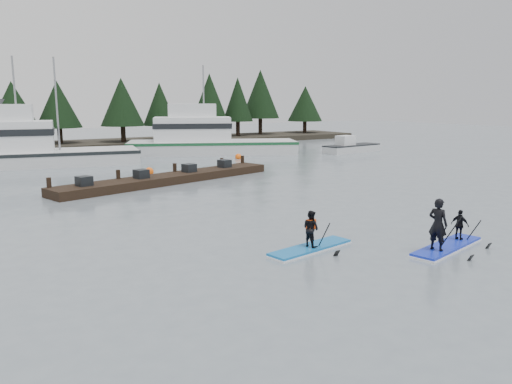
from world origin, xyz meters
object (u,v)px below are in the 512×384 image
fishing_boat_medium (208,147)px  floating_dock (170,178)px  paddleboard_duo (445,233)px  fishing_boat_large (25,157)px  paddleboard_solo (311,238)px

fishing_boat_medium → floating_dock: (-9.37, -13.55, -0.40)m
fishing_boat_medium → paddleboard_duo: size_ratio=4.29×
fishing_boat_large → paddleboard_duo: (8.68, -30.53, -0.10)m
paddleboard_solo → paddleboard_duo: size_ratio=0.92×
floating_dock → fishing_boat_large: bearing=101.5°
floating_dock → paddleboard_duo: size_ratio=4.03×
floating_dock → paddleboard_solo: paddleboard_solo is taller
floating_dock → paddleboard_duo: (2.40, -17.70, 0.32)m
fishing_boat_medium → paddleboard_duo: fishing_boat_medium is taller
fishing_boat_large → paddleboard_duo: size_ratio=4.39×
fishing_boat_large → floating_dock: bearing=-52.4°
fishing_boat_large → floating_dock: 14.30m
paddleboard_solo → paddleboard_duo: (3.77, -2.35, 0.15)m
floating_dock → paddleboard_duo: paddleboard_duo is taller
fishing_boat_medium → floating_dock: bearing=-100.0°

